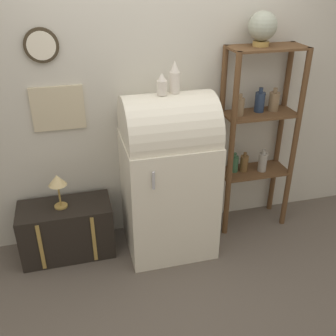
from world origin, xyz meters
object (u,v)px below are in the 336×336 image
(suitcase_trunk, at_px, (67,230))
(vase_center, at_px, (175,78))
(refrigerator, at_px, (168,173))
(vase_left, at_px, (162,85))
(globe, at_px, (263,27))
(desk_lamp, at_px, (57,183))

(suitcase_trunk, relative_size, vase_center, 3.20)
(refrigerator, distance_m, suitcase_trunk, 1.02)
(suitcase_trunk, bearing_deg, vase_left, -7.45)
(refrigerator, xyz_separation_m, globe, (0.82, 0.17, 1.12))
(refrigerator, height_order, suitcase_trunk, refrigerator)
(desk_lamp, bearing_deg, suitcase_trunk, 7.84)
(globe, xyz_separation_m, vase_left, (-0.87, -0.18, -0.35))
(globe, xyz_separation_m, vase_center, (-0.77, -0.15, -0.32))
(refrigerator, relative_size, desk_lamp, 4.70)
(vase_left, bearing_deg, refrigerator, 14.63)
(vase_left, height_order, vase_center, vase_center)
(suitcase_trunk, height_order, globe, globe)
(suitcase_trunk, bearing_deg, desk_lamp, -172.16)
(suitcase_trunk, bearing_deg, globe, 2.48)
(vase_left, bearing_deg, globe, 11.89)
(refrigerator, bearing_deg, globe, 11.71)
(vase_left, distance_m, vase_center, 0.12)
(suitcase_trunk, xyz_separation_m, vase_left, (0.84, -0.11, 1.26))
(refrigerator, xyz_separation_m, desk_lamp, (-0.91, 0.09, -0.01))
(refrigerator, xyz_separation_m, vase_left, (-0.05, -0.01, 0.77))
(suitcase_trunk, distance_m, vase_left, 1.52)
(vase_center, bearing_deg, globe, 11.38)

